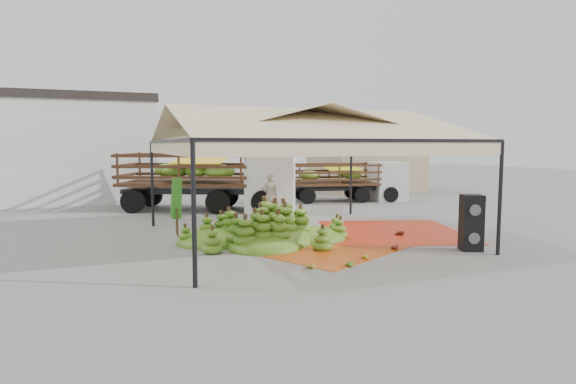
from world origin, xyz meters
name	(u,v)px	position (x,y,z in m)	size (l,w,h in m)	color
ground	(300,238)	(0.00, 0.00, 0.00)	(90.00, 90.00, 0.00)	slate
canopy_tent	(300,131)	(0.00, 0.00, 3.30)	(8.10, 8.10, 4.00)	black
building_white	(7,148)	(-10.00, 14.00, 2.71)	(14.30, 6.30, 5.40)	silver
building_tan	(365,158)	(10.00, 13.00, 2.07)	(6.30, 5.30, 4.10)	tan
tarp_left	(321,245)	(0.16, -1.21, 0.01)	(4.30, 4.10, 0.01)	#C65212
tarp_right	(392,231)	(3.32, -0.10, 0.01)	(4.42, 4.64, 0.01)	red
banana_heap	(267,222)	(-1.09, -0.05, 0.57)	(5.32, 4.37, 1.14)	#397017
hand_yellow_a	(363,256)	(0.40, -3.15, 0.09)	(0.39, 0.32, 0.18)	gold
hand_yellow_b	(308,266)	(-1.27, -3.53, 0.09)	(0.38, 0.31, 0.17)	#B88B24
hand_red_a	(391,246)	(1.69, -2.50, 0.11)	(0.47, 0.39, 0.21)	#5C1815
hand_red_b	(399,233)	(3.09, -0.81, 0.10)	(0.45, 0.37, 0.20)	#561C13
hand_green	(346,264)	(-0.36, -3.70, 0.09)	(0.40, 0.33, 0.18)	#3B7D1A
hanging_bunches	(359,153)	(2.27, 0.36, 2.62)	(3.24, 0.24, 0.20)	#397E1A
speaker_stack	(471,223)	(3.70, -3.32, 0.77)	(0.70, 0.66, 1.54)	black
banana_leaves	(171,236)	(-3.70, 1.76, 0.00)	(0.96, 1.36, 3.70)	#2B6F1D
vendor	(270,196)	(0.57, 4.41, 0.87)	(0.63, 0.42, 1.74)	gray
truck_left	(215,174)	(-0.96, 7.30, 1.60)	(7.97, 5.49, 2.60)	#4F2E1A
truck_right	(353,177)	(6.42, 8.19, 1.23)	(6.12, 3.14, 2.00)	#532F1B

